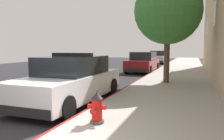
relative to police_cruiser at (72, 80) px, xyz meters
The scene contains 8 objects.
ground_plane 7.50m from the police_cruiser, 113.90° to the left, with size 29.54×60.00×0.20m, color #232326.
sidewalk_pavement 7.47m from the police_cruiser, 66.36° to the left, with size 3.60×60.00×0.15m, color #9E9991.
curb_painted_edge 6.94m from the police_cruiser, 80.51° to the left, with size 0.08×60.00×0.15m, color maroon.
police_cruiser is the anchor object (origin of this frame).
parked_car_silver_ahead 10.70m from the police_cruiser, 89.02° to the left, with size 1.94×4.84×1.56m.
parked_car_dark_far 21.26m from the police_cruiser, 90.48° to the left, with size 1.94×4.84×1.56m.
fire_hydrant 2.80m from the police_cruiser, 48.36° to the right, with size 0.44×0.40×0.76m.
street_tree 6.00m from the police_cruiser, 59.91° to the left, with size 3.22×3.22×5.08m.
Camera 1 is at (2.67, -3.37, 1.83)m, focal length 35.68 mm.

